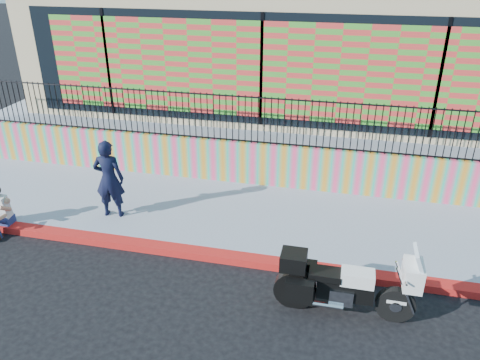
% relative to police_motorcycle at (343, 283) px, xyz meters
% --- Properties ---
extents(ground, '(90.00, 90.00, 0.00)m').
position_rel_police_motorcycle_xyz_m(ground, '(-2.38, 1.00, -0.60)').
color(ground, black).
rests_on(ground, ground).
extents(red_curb, '(16.00, 0.30, 0.15)m').
position_rel_police_motorcycle_xyz_m(red_curb, '(-2.38, 1.00, -0.52)').
color(red_curb, '#B40C20').
rests_on(red_curb, ground).
extents(sidewalk, '(16.00, 3.00, 0.15)m').
position_rel_police_motorcycle_xyz_m(sidewalk, '(-2.38, 2.65, -0.52)').
color(sidewalk, gray).
rests_on(sidewalk, ground).
extents(mural_wall, '(16.00, 0.20, 1.10)m').
position_rel_police_motorcycle_xyz_m(mural_wall, '(-2.38, 4.25, 0.10)').
color(mural_wall, '#FD4276').
rests_on(mural_wall, sidewalk).
extents(metal_fence, '(15.80, 0.04, 1.20)m').
position_rel_police_motorcycle_xyz_m(metal_fence, '(-2.38, 4.25, 1.25)').
color(metal_fence, black).
rests_on(metal_fence, mural_wall).
extents(elevated_platform, '(16.00, 10.00, 1.25)m').
position_rel_police_motorcycle_xyz_m(elevated_platform, '(-2.38, 9.35, 0.03)').
color(elevated_platform, gray).
rests_on(elevated_platform, ground).
extents(storefront_building, '(14.00, 8.06, 4.00)m').
position_rel_police_motorcycle_xyz_m(storefront_building, '(-2.38, 9.13, 2.65)').
color(storefront_building, '#C9B786').
rests_on(storefront_building, elevated_platform).
extents(police_motorcycle, '(2.30, 0.76, 1.43)m').
position_rel_police_motorcycle_xyz_m(police_motorcycle, '(0.00, 0.00, 0.00)').
color(police_motorcycle, black).
rests_on(police_motorcycle, ground).
extents(police_officer, '(0.71, 0.53, 1.80)m').
position_rel_police_motorcycle_xyz_m(police_officer, '(-5.14, 1.92, 0.45)').
color(police_officer, black).
rests_on(police_officer, sidewalk).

